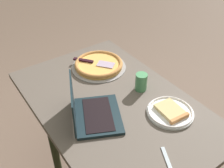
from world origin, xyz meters
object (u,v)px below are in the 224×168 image
at_px(dining_table, 113,113).
at_px(pizza_plate, 170,112).
at_px(pizza_tray, 99,65).
at_px(laptop, 91,112).
at_px(drink_cup, 141,82).

xyz_separation_m(dining_table, pizza_plate, (0.27, 0.20, 0.11)).
relative_size(dining_table, pizza_tray, 3.38).
bearing_deg(pizza_tray, laptop, -37.73).
xyz_separation_m(laptop, pizza_plate, (0.23, 0.37, -0.03)).
distance_m(dining_table, pizza_plate, 0.35).
relative_size(pizza_plate, pizza_tray, 0.69).
bearing_deg(dining_table, laptop, -76.82).
bearing_deg(laptop, pizza_plate, 58.86).
distance_m(laptop, drink_cup, 0.38).
xyz_separation_m(laptop, drink_cup, (-0.03, 0.38, 0.01)).
bearing_deg(laptop, pizza_tray, 142.27).
distance_m(pizza_tray, drink_cup, 0.36).
bearing_deg(dining_table, pizza_tray, 159.84).
bearing_deg(dining_table, pizza_plate, 37.18).
bearing_deg(pizza_plate, laptop, -121.14).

